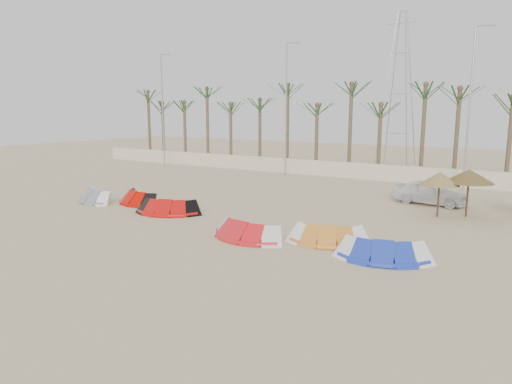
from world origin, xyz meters
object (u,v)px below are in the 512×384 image
Objects in this scene: kite_grey at (98,195)px; kite_red_right at (250,228)px; kite_orange at (331,233)px; kite_red_mid at (172,206)px; parasol_mid at (469,176)px; kite_blue at (386,248)px; kite_red_left at (141,196)px; car at (430,192)px; parasol_left at (440,179)px.

kite_red_right is at bearing -8.06° from kite_grey.
kite_grey is at bearing 178.04° from kite_orange.
parasol_mid reaches higher than kite_red_mid.
kite_blue is (5.91, 0.31, -0.00)m from kite_red_right.
kite_red_right and kite_blue have the same top height.
kite_red_right is (12.31, -1.74, 0.00)m from kite_grey.
kite_red_left is at bearing 171.01° from kite_blue.
car is (-2.34, 2.42, -1.44)m from parasol_mid.
kite_grey is 0.81× the size of car.
parasol_mid reaches higher than kite_blue.
kite_orange is 2.74m from kite_blue.
parasol_left is at bearing 54.73° from kite_red_right.
kite_grey is 6.07m from kite_red_mid.
kite_red_right is 12.90m from car.
kite_blue is 1.56× the size of parasol_left.
kite_red_mid and kite_blue have the same top height.
parasol_left is 1.51m from parasol_mid.
kite_red_left and kite_red_right have the same top height.
kite_grey and kite_red_right have the same top height.
parasol_left is (18.43, 6.91, 1.61)m from kite_grey.
kite_grey is 0.92× the size of kite_blue.
car reaches higher than kite_blue.
kite_grey is 0.89× the size of kite_red_right.
kite_red_mid is at bearing -150.83° from parasol_left.
kite_red_right is 1.03× the size of kite_blue.
parasol_mid reaches higher than kite_red_right.
kite_red_left is at bearing -159.60° from parasol_left.
kite_red_left and kite_blue have the same top height.
parasol_mid is (13.64, 7.70, 1.74)m from kite_red_mid.
kite_blue is 8.50m from parasol_left.
kite_grey is 20.10m from car.
kite_red_mid is 0.92× the size of car.
kite_orange is 0.99× the size of kite_blue.
kite_red_mid is 9.58m from kite_orange.
parasol_mid reaches higher than kite_orange.
parasol_mid is at bearing 31.95° from parasol_left.
parasol_mid is at bearing 80.80° from kite_blue.
kite_red_right is at bearing -177.03° from kite_blue.
car is at bearing 41.85° from kite_red_mid.
kite_grey is 1.36× the size of parasol_mid.
kite_red_left is 0.93× the size of kite_red_mid.
kite_red_mid is 15.17m from car.
kite_red_mid is 14.25m from parasol_left.
parasol_left reaches higher than car.
kite_grey is at bearing 127.24° from car.
car is at bearing 108.29° from parasol_left.
car is at bearing 30.24° from kite_grey.
kite_grey is at bearing -159.46° from parasol_left.
kite_red_mid is 1.04× the size of kite_blue.
kite_red_mid is 1.63× the size of parasol_left.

